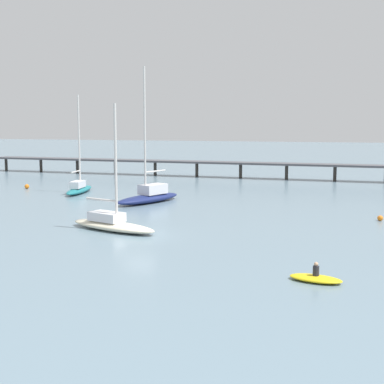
# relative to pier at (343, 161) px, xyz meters

# --- Properties ---
(ground_plane) EXTENTS (400.00, 400.00, 0.00)m
(ground_plane) POSITION_rel_pier_xyz_m (-15.62, -45.08, -3.07)
(ground_plane) COLOR slate
(pier) EXTENTS (88.94, 7.06, 6.09)m
(pier) POSITION_rel_pier_xyz_m (0.00, 0.00, 0.00)
(pier) COLOR #4C4C51
(pier) RESTS_ON ground_plane
(sailboat_cream) EXTENTS (8.98, 5.14, 10.44)m
(sailboat_cream) POSITION_rel_pier_xyz_m (-18.66, -43.52, -2.42)
(sailboat_cream) COLOR beige
(sailboat_cream) RESTS_ON ground_plane
(sailboat_teal) EXTENTS (2.75, 8.13, 12.22)m
(sailboat_teal) POSITION_rel_pier_xyz_m (-32.00, -22.77, -2.28)
(sailboat_teal) COLOR #1E727A
(sailboat_teal) RESTS_ON ground_plane
(sailboat_navy) EXTENTS (6.09, 9.60, 14.84)m
(sailboat_navy) POSITION_rel_pier_xyz_m (-20.87, -27.85, -2.20)
(sailboat_navy) COLOR navy
(sailboat_navy) RESTS_ON ground_plane
(dinghy_yellow) EXTENTS (3.24, 1.98, 1.14)m
(dinghy_yellow) POSITION_rel_pier_xyz_m (-1.62, -54.24, -2.87)
(dinghy_yellow) COLOR yellow
(dinghy_yellow) RESTS_ON ground_plane
(mooring_buoy_near) EXTENTS (0.51, 0.51, 0.51)m
(mooring_buoy_near) POSITION_rel_pier_xyz_m (3.21, -33.23, -2.82)
(mooring_buoy_near) COLOR orange
(mooring_buoy_near) RESTS_ON ground_plane
(mooring_buoy_inner) EXTENTS (0.62, 0.62, 0.62)m
(mooring_buoy_inner) POSITION_rel_pier_xyz_m (-40.83, -20.37, -2.76)
(mooring_buoy_inner) COLOR orange
(mooring_buoy_inner) RESTS_ON ground_plane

